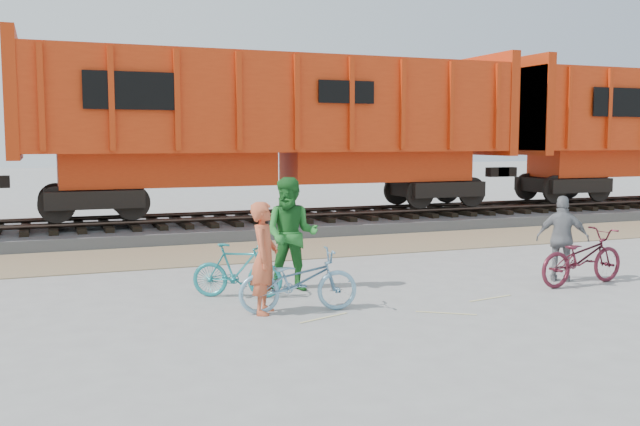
# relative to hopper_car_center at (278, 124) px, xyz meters

# --- Properties ---
(ground) EXTENTS (120.00, 120.00, 0.00)m
(ground) POSITION_rel_hopper_car_center_xyz_m (-1.49, -9.00, -3.01)
(ground) COLOR #9E9E99
(ground) RESTS_ON ground
(gravel_strip) EXTENTS (120.00, 3.00, 0.02)m
(gravel_strip) POSITION_rel_hopper_car_center_xyz_m (-1.49, -3.50, -3.00)
(gravel_strip) COLOR #967D5D
(gravel_strip) RESTS_ON ground
(ballast_bed) EXTENTS (120.00, 4.00, 0.30)m
(ballast_bed) POSITION_rel_hopper_car_center_xyz_m (-1.49, 0.00, -2.86)
(ballast_bed) COLOR slate
(ballast_bed) RESTS_ON ground
(track) EXTENTS (120.00, 2.60, 0.24)m
(track) POSITION_rel_hopper_car_center_xyz_m (-1.49, 0.00, -2.53)
(track) COLOR black
(track) RESTS_ON ballast_bed
(hopper_car_center) EXTENTS (14.00, 3.13, 4.65)m
(hopper_car_center) POSITION_rel_hopper_car_center_xyz_m (0.00, 0.00, 0.00)
(hopper_car_center) COLOR black
(hopper_car_center) RESTS_ON track
(bicycle_blue) EXTENTS (1.87, 0.87, 0.95)m
(bicycle_blue) POSITION_rel_hopper_car_center_xyz_m (-2.71, -9.31, -2.53)
(bicycle_blue) COLOR #75A7C4
(bicycle_blue) RESTS_ON ground
(bicycle_teal) EXTENTS (1.52, 1.04, 0.90)m
(bicycle_teal) POSITION_rel_hopper_car_center_xyz_m (-3.31, -8.03, -2.56)
(bicycle_teal) COLOR teal
(bicycle_teal) RESTS_ON ground
(bicycle_maroon) EXTENTS (1.96, 0.86, 1.00)m
(bicycle_maroon) POSITION_rel_hopper_car_center_xyz_m (2.65, -9.26, -2.51)
(bicycle_maroon) COLOR #541825
(bicycle_maroon) RESTS_ON ground
(person_solo) EXTENTS (0.63, 0.72, 1.67)m
(person_solo) POSITION_rel_hopper_car_center_xyz_m (-3.21, -9.21, -2.17)
(person_solo) COLOR #C85734
(person_solo) RESTS_ON ground
(person_man) EXTENTS (1.18, 1.10, 1.94)m
(person_man) POSITION_rel_hopper_car_center_xyz_m (-2.31, -7.83, -2.03)
(person_man) COLOR #237229
(person_man) RESTS_ON ground
(person_woman) EXTENTS (0.95, 0.88, 1.57)m
(person_woman) POSITION_rel_hopper_car_center_xyz_m (2.55, -8.86, -2.22)
(person_woman) COLOR slate
(person_woman) RESTS_ON ground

